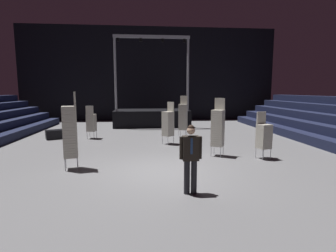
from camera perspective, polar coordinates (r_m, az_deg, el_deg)
The scene contains 11 objects.
ground_plane at distance 8.69m, azimuth -1.16°, elevation -10.03°, with size 22.00×30.00×0.10m, color slate.
arena_end_wall at distance 23.30m, azimuth -3.90°, elevation 11.16°, with size 22.00×0.30×8.00m, color black.
stage_riser at distance 19.40m, azimuth -3.52°, elevation 2.11°, with size 5.44×2.81×6.26m.
man_with_tie at distance 6.60m, azimuth 4.95°, elevation -6.33°, with size 0.57×0.24×1.76m.
chair_stack_front_left at distance 10.54m, azimuth 10.78°, elevation -0.30°, with size 0.61×0.61×2.31m.
chair_stack_front_right at distance 12.71m, azimuth 0.01°, elevation 0.62°, with size 0.62×0.62×2.05m.
chair_stack_mid_left at distance 14.76m, azimuth -16.33°, elevation 0.81°, with size 0.51×0.51×1.79m.
chair_stack_mid_right at distance 14.73m, azimuth 3.29°, elevation 2.08°, with size 0.57×0.57×2.31m.
chair_stack_mid_centre at distance 10.63m, azimuth 20.10°, elevation -1.94°, with size 0.54×0.54×1.79m.
chair_stack_rear_left at distance 9.17m, azimuth -20.51°, elevation -1.04°, with size 0.52×0.52×2.56m.
equipment_road_case at distance 15.44m, azimuth -23.37°, elevation -1.69°, with size 0.90×0.60×0.49m, color black.
Camera 1 is at (-0.59, -8.25, 2.60)m, focal length 28.05 mm.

